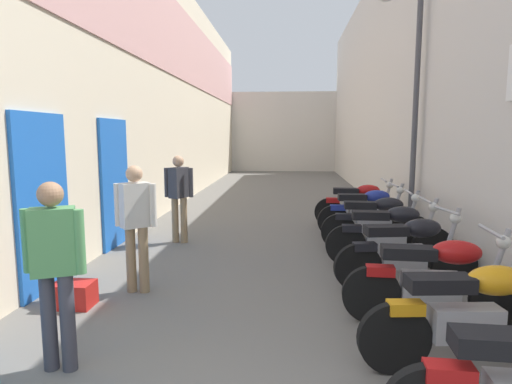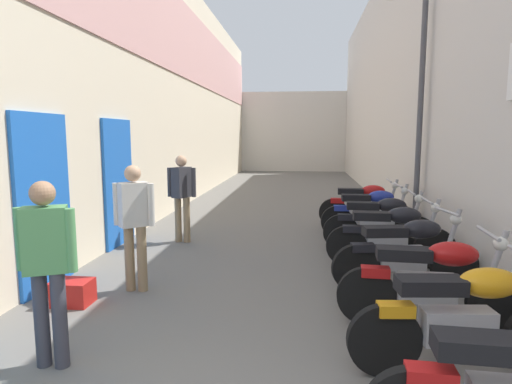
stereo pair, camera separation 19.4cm
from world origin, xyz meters
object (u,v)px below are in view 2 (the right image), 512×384
at_px(motorcycle_fourth, 407,252).
at_px(motorcycle_sixth, 380,222).
at_px(motorcycle_third, 433,280).
at_px(motorcycle_seventh, 371,212).
at_px(plastic_crate, 72,292).
at_px(pedestrian_by_doorway, 47,260).
at_px(motorcycle_eighth, 364,204).
at_px(motorcycle_second, 465,317).
at_px(pedestrian_mid_alley, 134,218).
at_px(street_lamp, 415,97).
at_px(motorcycle_fifth, 391,234).
at_px(pedestrian_further_down, 182,192).

relative_size(motorcycle_fourth, motorcycle_sixth, 0.99).
bearing_deg(motorcycle_third, motorcycle_seventh, 90.00).
bearing_deg(motorcycle_seventh, motorcycle_third, -90.00).
bearing_deg(motorcycle_seventh, plastic_crate, -136.90).
bearing_deg(plastic_crate, pedestrian_by_doorway, -67.06).
relative_size(motorcycle_seventh, motorcycle_eighth, 1.00).
distance_m(motorcycle_sixth, motorcycle_seventh, 0.95).
xyz_separation_m(motorcycle_second, motorcycle_third, (0.00, 0.86, 0.00)).
distance_m(pedestrian_by_doorway, pedestrian_mid_alley, 1.79).
relative_size(motorcycle_third, street_lamp, 0.42).
bearing_deg(motorcycle_fifth, pedestrian_further_down, 161.37).
relative_size(motorcycle_fourth, motorcycle_eighth, 0.99).
distance_m(motorcycle_fourth, pedestrian_by_doorway, 4.01).
bearing_deg(motorcycle_eighth, plastic_crate, -130.67).
relative_size(motorcycle_second, motorcycle_seventh, 1.00).
height_order(motorcycle_eighth, street_lamp, street_lamp).
bearing_deg(pedestrian_mid_alley, motorcycle_sixth, 33.40).
height_order(motorcycle_second, motorcycle_sixth, same).
distance_m(motorcycle_sixth, plastic_crate, 4.77).
bearing_deg(motorcycle_seventh, pedestrian_mid_alley, -136.66).
height_order(motorcycle_second, motorcycle_fourth, same).
height_order(motorcycle_eighth, plastic_crate, motorcycle_eighth).
bearing_deg(motorcycle_sixth, motorcycle_seventh, 90.00).
bearing_deg(motorcycle_fifth, motorcycle_fourth, -90.01).
xyz_separation_m(motorcycle_sixth, pedestrian_by_doorway, (-3.37, -3.99, 0.42)).
distance_m(motorcycle_fourth, street_lamp, 3.54).
relative_size(motorcycle_third, motorcycle_sixth, 1.00).
distance_m(motorcycle_third, motorcycle_seventh, 3.88).
height_order(motorcycle_sixth, pedestrian_further_down, pedestrian_further_down).
distance_m(motorcycle_second, pedestrian_further_down, 5.33).
distance_m(motorcycle_third, plastic_crate, 3.93).
bearing_deg(pedestrian_by_doorway, motorcycle_sixth, 49.86).
relative_size(motorcycle_second, motorcycle_sixth, 1.00).
height_order(motorcycle_second, motorcycle_eighth, same).
relative_size(motorcycle_second, plastic_crate, 4.20).
bearing_deg(pedestrian_mid_alley, street_lamp, 37.59).
distance_m(motorcycle_third, street_lamp, 4.43).
xyz_separation_m(motorcycle_seventh, pedestrian_mid_alley, (-3.34, -3.15, 0.42)).
relative_size(motorcycle_second, motorcycle_eighth, 1.00).
bearing_deg(motorcycle_second, pedestrian_by_doorway, -176.46).
height_order(pedestrian_further_down, plastic_crate, pedestrian_further_down).
xyz_separation_m(motorcycle_fifth, pedestrian_mid_alley, (-3.34, -1.30, 0.42)).
height_order(motorcycle_second, pedestrian_further_down, pedestrian_further_down).
relative_size(motorcycle_seventh, pedestrian_by_doorway, 1.18).
relative_size(motorcycle_sixth, pedestrian_further_down, 1.18).
bearing_deg(street_lamp, motorcycle_third, -100.30).
xyz_separation_m(motorcycle_fifth, street_lamp, (0.70, 1.81, 2.11)).
bearing_deg(motorcycle_second, motorcycle_fifth, 90.00).
bearing_deg(motorcycle_third, pedestrian_by_doorway, -162.40).
height_order(motorcycle_sixth, pedestrian_mid_alley, pedestrian_mid_alley).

